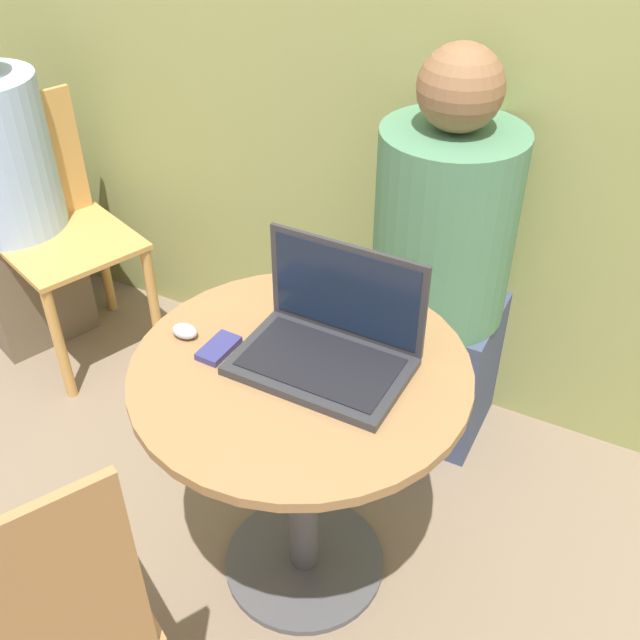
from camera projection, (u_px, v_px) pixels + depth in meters
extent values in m
plane|color=#7F6B56|center=(305.00, 563.00, 2.04)|extent=(12.00, 12.00, 0.00)
cylinder|color=#4C4C51|center=(305.00, 561.00, 2.04)|extent=(0.43, 0.43, 0.02)
cylinder|color=#4C4C51|center=(303.00, 477.00, 1.83)|extent=(0.08, 0.08, 0.66)
cylinder|color=olive|center=(301.00, 371.00, 1.62)|extent=(0.75, 0.75, 0.02)
cube|color=#2D2D33|center=(321.00, 366.00, 1.60)|extent=(0.37, 0.24, 0.02)
cube|color=black|center=(321.00, 362.00, 1.59)|extent=(0.33, 0.19, 0.00)
cube|color=#2D2D33|center=(346.00, 290.00, 1.61)|extent=(0.37, 0.02, 0.23)
cube|color=#141E33|center=(345.00, 292.00, 1.60)|extent=(0.34, 0.01, 0.20)
cube|color=navy|center=(219.00, 348.00, 1.65)|extent=(0.06, 0.11, 0.02)
ellipsoid|color=#B2B2B7|center=(185.00, 331.00, 1.69)|extent=(0.06, 0.04, 0.03)
cylinder|color=#9E7042|center=(102.00, 574.00, 1.76)|extent=(0.04, 0.04, 0.45)
cube|color=#9E7042|center=(26.00, 615.00, 1.42)|extent=(0.54, 0.54, 0.02)
cube|color=#9E7042|center=(26.00, 622.00, 1.15)|extent=(0.19, 0.33, 0.46)
cube|color=#3D4766|center=(443.00, 344.00, 2.43)|extent=(0.37, 0.54, 0.46)
cylinder|color=#4C7F5B|center=(445.00, 227.00, 2.03)|extent=(0.38, 0.38, 0.55)
sphere|color=brown|center=(461.00, 88.00, 1.80)|extent=(0.22, 0.22, 0.22)
cylinder|color=tan|center=(59.00, 344.00, 2.45)|extent=(0.04, 0.04, 0.44)
cylinder|color=tan|center=(153.00, 302.00, 2.64)|extent=(0.04, 0.04, 0.44)
cylinder|color=tan|center=(13.00, 297.00, 2.66)|extent=(0.04, 0.04, 0.44)
cylinder|color=tan|center=(103.00, 261.00, 2.85)|extent=(0.04, 0.04, 0.44)
cube|color=tan|center=(70.00, 244.00, 2.51)|extent=(0.52, 0.52, 0.02)
cube|color=tan|center=(29.00, 163.00, 2.48)|extent=(0.15, 0.35, 0.44)
cube|color=brown|center=(15.00, 266.00, 2.81)|extent=(0.60, 0.51, 0.45)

